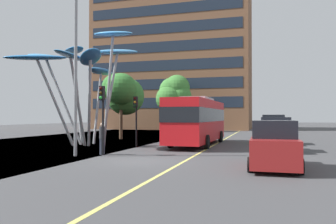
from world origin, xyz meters
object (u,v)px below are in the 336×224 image
object	(u,v)px
leaf_sculpture	(83,61)
car_parked_mid	(276,135)
street_lamp	(81,53)
car_parked_near	(274,146)
traffic_light_island_mid	(161,114)
pedestrian	(102,138)
red_bus	(198,119)
traffic_light_kerb_far	(136,110)
traffic_light_kerb_near	(102,105)
car_parked_far	(273,130)

from	to	relation	value
leaf_sculpture	car_parked_mid	world-z (taller)	leaf_sculpture
street_lamp	car_parked_near	bearing A→B (deg)	-8.49
traffic_light_island_mid	street_lamp	xyz separation A→B (m)	(-0.89, -12.06, 3.20)
pedestrian	red_bus	bearing A→B (deg)	63.63
red_bus	pedestrian	size ratio (longest dim) A/B	5.97
traffic_light_kerb_far	traffic_light_kerb_near	bearing A→B (deg)	-88.24
traffic_light_kerb_far	car_parked_mid	distance (m)	9.73
traffic_light_kerb_near	car_parked_near	bearing A→B (deg)	-13.96
traffic_light_kerb_far	traffic_light_island_mid	distance (m)	5.78
car_parked_near	traffic_light_island_mid	bearing A→B (deg)	124.07
traffic_light_kerb_far	car_parked_far	xyz separation A→B (m)	(9.56, 5.38, -1.55)
street_lamp	traffic_light_kerb_near	bearing A→B (deg)	40.22
traffic_light_island_mid	pedestrian	world-z (taller)	traffic_light_island_mid
car_parked_mid	traffic_light_kerb_near	bearing A→B (deg)	-151.37
traffic_light_kerb_far	traffic_light_island_mid	world-z (taller)	traffic_light_kerb_far
street_lamp	car_parked_mid	bearing A→B (deg)	29.79
pedestrian	car_parked_far	bearing A→B (deg)	48.19
car_parked_mid	red_bus	bearing A→B (deg)	151.15
car_parked_near	car_parked_mid	size ratio (longest dim) A/B	1.17
car_parked_mid	traffic_light_island_mid	bearing A→B (deg)	146.90
red_bus	street_lamp	world-z (taller)	street_lamp
red_bus	car_parked_mid	size ratio (longest dim) A/B	2.85
red_bus	traffic_light_island_mid	bearing A→B (deg)	141.39
red_bus	traffic_light_island_mid	xyz separation A→B (m)	(-3.85, 3.07, 0.46)
pedestrian	leaf_sculpture	bearing A→B (deg)	129.23
car_parked_far	car_parked_near	bearing A→B (deg)	-91.07
traffic_light_kerb_far	street_lamp	size ratio (longest dim) A/B	0.40
car_parked_near	pedestrian	xyz separation A→B (m)	(-9.27, 2.53, -0.02)
red_bus	car_parked_mid	distance (m)	6.46
traffic_light_kerb_near	traffic_light_island_mid	world-z (taller)	traffic_light_kerb_near
leaf_sculpture	car_parked_far	bearing A→B (deg)	20.42
pedestrian	traffic_light_kerb_near	bearing A→B (deg)	-64.32
traffic_light_kerb_near	street_lamp	bearing A→B (deg)	-139.78
red_bus	traffic_light_island_mid	size ratio (longest dim) A/B	3.24
leaf_sculpture	car_parked_near	distance (m)	16.78
red_bus	traffic_light_kerb_far	distance (m)	4.86
car_parked_mid	pedestrian	xyz separation A→B (m)	(-9.54, -4.88, -0.07)
traffic_light_island_mid	red_bus	bearing A→B (deg)	-38.61
red_bus	street_lamp	distance (m)	10.80
red_bus	car_parked_mid	xyz separation A→B (m)	(5.59, -3.08, -0.99)
car_parked_near	car_parked_mid	distance (m)	7.42
street_lamp	pedestrian	size ratio (longest dim) A/B	4.98
red_bus	leaf_sculpture	size ratio (longest dim) A/B	1.13
red_bus	leaf_sculpture	bearing A→B (deg)	-163.31
car_parked_far	leaf_sculpture	bearing A→B (deg)	-159.58
traffic_light_kerb_near	street_lamp	world-z (taller)	street_lamp
traffic_light_kerb_near	car_parked_far	bearing A→B (deg)	49.25
traffic_light_island_mid	street_lamp	size ratio (longest dim) A/B	0.37
red_bus	car_parked_far	distance (m)	6.25
car_parked_far	red_bus	bearing A→B (deg)	-154.28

